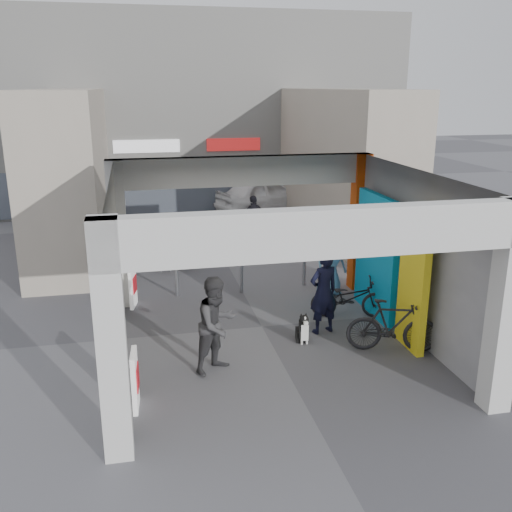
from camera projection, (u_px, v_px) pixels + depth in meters
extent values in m
plane|color=#5B5A5F|center=(262.00, 327.00, 12.57)|extent=(90.00, 90.00, 0.00)
cube|color=silver|center=(111.00, 343.00, 7.71)|extent=(0.40, 0.40, 3.50)
cube|color=silver|center=(119.00, 235.00, 13.33)|extent=(0.40, 0.40, 3.50)
cube|color=silver|center=(505.00, 309.00, 8.92)|extent=(0.40, 0.40, 3.50)
cube|color=#D0460C|center=(359.00, 222.00, 14.54)|extent=(0.40, 0.40, 3.50)
plane|color=silver|center=(116.00, 275.00, 10.52)|extent=(0.00, 6.40, 6.40)
plane|color=#9F9EA4|center=(415.00, 255.00, 11.73)|extent=(0.00, 6.40, 6.40)
cube|color=#0C8FC3|center=(376.00, 256.00, 12.90)|extent=(0.15, 2.00, 2.80)
cube|color=yellow|center=(414.00, 282.00, 11.21)|extent=(0.15, 1.00, 2.80)
plane|color=#B3B3AE|center=(274.00, 175.00, 10.63)|extent=(6.40, 6.40, 0.00)
cube|color=silver|center=(243.00, 171.00, 13.58)|extent=(6.40, 0.30, 0.70)
cube|color=silver|center=(327.00, 233.00, 7.87)|extent=(6.40, 0.30, 0.70)
cube|color=white|center=(242.00, 172.00, 13.76)|extent=(4.20, 0.05, 0.55)
cube|color=silver|center=(191.00, 112.00, 24.53)|extent=(18.00, 4.00, 8.00)
cube|color=#515966|center=(198.00, 189.00, 23.47)|extent=(16.20, 0.06, 1.80)
cube|color=white|center=(147.00, 146.00, 22.56)|extent=(2.60, 0.06, 0.50)
cube|color=red|center=(234.00, 144.00, 23.27)|extent=(2.20, 0.06, 0.50)
cube|color=#AA9D8D|center=(71.00, 172.00, 17.97)|extent=(2.00, 9.00, 5.00)
cube|color=#AA9D8D|center=(341.00, 164.00, 19.78)|extent=(2.00, 9.00, 5.00)
cylinder|color=#92959A|center=(177.00, 280.00, 14.33)|extent=(0.09, 0.09, 0.83)
cylinder|color=#92959A|center=(241.00, 274.00, 14.54)|extent=(0.09, 0.09, 0.97)
cylinder|color=#92959A|center=(304.00, 268.00, 15.06)|extent=(0.09, 0.09, 0.94)
cube|color=white|center=(135.00, 380.00, 9.27)|extent=(0.12, 0.55, 1.00)
cube|color=red|center=(137.00, 377.00, 9.26)|extent=(0.07, 0.39, 0.40)
cube|color=white|center=(133.00, 286.00, 13.61)|extent=(0.19, 0.55, 1.00)
cube|color=red|center=(134.00, 284.00, 13.60)|extent=(0.12, 0.39, 0.40)
cylinder|color=#A3A2A7|center=(184.00, 257.00, 16.56)|extent=(0.05, 0.05, 0.65)
cylinder|color=#A3A2A7|center=(184.00, 267.00, 16.65)|extent=(0.40, 0.40, 0.02)
cylinder|color=#A3A2A7|center=(183.00, 246.00, 16.47)|extent=(0.63, 0.63, 0.05)
cube|color=#A3A2A7|center=(165.00, 264.00, 16.32)|extent=(0.34, 0.34, 0.41)
cube|color=#A3A2A7|center=(164.00, 249.00, 16.35)|extent=(0.34, 0.05, 0.41)
cube|color=#A3A2A7|center=(197.00, 256.00, 17.11)|extent=(0.34, 0.34, 0.41)
cube|color=#A3A2A7|center=(196.00, 241.00, 17.14)|extent=(0.34, 0.05, 0.41)
cube|color=#A3A2A7|center=(173.00, 256.00, 17.05)|extent=(0.34, 0.34, 0.41)
cube|color=#A3A2A7|center=(172.00, 242.00, 17.08)|extent=(0.34, 0.05, 0.41)
cube|color=black|center=(142.00, 255.00, 17.37)|extent=(1.28, 0.64, 0.32)
cube|color=#175119|center=(142.00, 251.00, 17.17)|extent=(1.07, 0.37, 0.19)
cube|color=#175119|center=(142.00, 243.00, 17.26)|extent=(1.07, 0.37, 0.19)
cube|color=#175119|center=(141.00, 235.00, 17.35)|extent=(1.07, 0.37, 0.19)
cube|color=#175119|center=(237.00, 237.00, 19.46)|extent=(0.55, 0.49, 0.28)
cube|color=navy|center=(237.00, 229.00, 19.38)|extent=(0.55, 0.49, 0.28)
cube|color=black|center=(302.00, 335.00, 11.87)|extent=(0.24, 0.32, 0.24)
cube|color=black|center=(304.00, 329.00, 11.70)|extent=(0.19, 0.16, 0.36)
cube|color=white|center=(305.00, 333.00, 11.62)|extent=(0.15, 0.03, 0.34)
cylinder|color=white|center=(302.00, 338.00, 11.66)|extent=(0.04, 0.04, 0.28)
cylinder|color=white|center=(307.00, 338.00, 11.69)|extent=(0.04, 0.04, 0.28)
sphere|color=black|center=(304.00, 320.00, 11.61)|extent=(0.19, 0.19, 0.19)
cube|color=white|center=(306.00, 323.00, 11.52)|extent=(0.08, 0.12, 0.06)
cone|color=black|center=(301.00, 315.00, 11.61)|extent=(0.07, 0.07, 0.08)
cone|color=black|center=(306.00, 315.00, 11.63)|extent=(0.07, 0.07, 0.08)
imported|color=black|center=(324.00, 292.00, 12.04)|extent=(0.76, 0.60, 1.83)
imported|color=#39393B|center=(217.00, 324.00, 10.41)|extent=(1.12, 1.08, 1.83)
imported|color=#6399C1|center=(331.00, 261.00, 14.24)|extent=(1.01, 0.83, 1.77)
imported|color=black|center=(254.00, 219.00, 19.21)|extent=(1.00, 0.66, 1.59)
imported|color=black|center=(349.00, 298.00, 12.99)|extent=(1.85, 1.02, 0.92)
imported|color=black|center=(393.00, 326.00, 11.27)|extent=(1.89, 1.03, 1.09)
imported|color=white|center=(267.00, 195.00, 23.69)|extent=(4.64, 3.03, 1.47)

